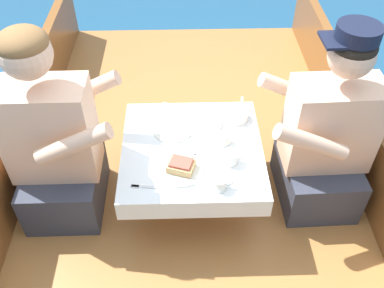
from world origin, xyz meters
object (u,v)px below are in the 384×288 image
(sandwich, at_px, (181,165))
(coffee_cup_starboard, at_px, (220,183))
(person_starboard, at_px, (325,140))
(coffee_cup_port, at_px, (230,157))
(person_port, at_px, (55,145))
(tin_can, at_px, (224,138))

(sandwich, xyz_separation_m, coffee_cup_starboard, (0.16, -0.11, -0.00))
(person_starboard, height_order, coffee_cup_port, person_starboard)
(sandwich, xyz_separation_m, coffee_cup_port, (0.22, 0.05, 0.00))
(person_port, xyz_separation_m, coffee_cup_port, (0.80, -0.09, -0.01))
(coffee_cup_starboard, bearing_deg, person_port, 162.30)
(coffee_cup_port, relative_size, coffee_cup_starboard, 1.08)
(person_starboard, xyz_separation_m, coffee_cup_starboard, (-0.52, -0.26, 0.01))
(coffee_cup_starboard, bearing_deg, tin_can, 81.97)
(tin_can, bearing_deg, person_starboard, -2.71)
(person_starboard, distance_m, coffee_cup_starboard, 0.58)
(tin_can, bearing_deg, coffee_cup_starboard, -98.03)
(person_port, relative_size, tin_can, 14.92)
(person_port, bearing_deg, tin_can, 2.85)
(person_port, xyz_separation_m, tin_can, (0.79, 0.04, -0.02))
(coffee_cup_port, bearing_deg, person_port, 173.90)
(sandwich, height_order, coffee_cup_starboard, same)
(person_port, height_order, person_starboard, person_port)
(person_port, xyz_separation_m, coffee_cup_starboard, (0.75, -0.24, -0.02))
(sandwich, bearing_deg, tin_can, 40.49)
(person_port, distance_m, sandwich, 0.60)
(person_starboard, xyz_separation_m, sandwich, (-0.69, -0.15, 0.01))
(coffee_cup_starboard, distance_m, tin_can, 0.28)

